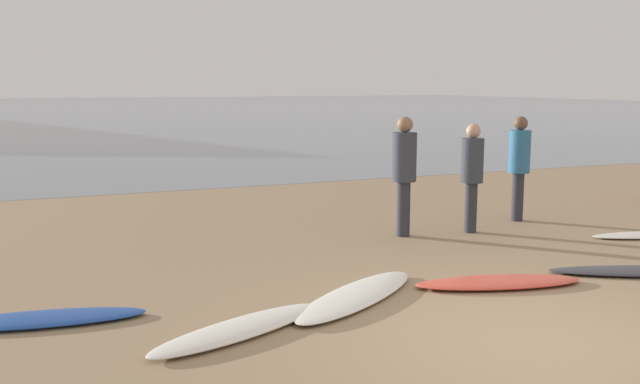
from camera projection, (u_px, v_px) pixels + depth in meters
name	position (u px, v px, depth m)	size (l,w,h in m)	color
ground_plane	(230.00, 194.00, 15.43)	(120.00, 120.00, 0.20)	#997C5B
ocean_water	(70.00, 110.00, 61.10)	(140.00, 100.00, 0.01)	slate
surfboard_0	(37.00, 319.00, 6.85)	(2.06, 0.53, 0.08)	#1E479E
surfboard_1	(240.00, 329.00, 6.57)	(2.01, 0.50, 0.09)	silver
surfboard_2	(357.00, 295.00, 7.60)	(2.23, 0.59, 0.10)	silver
surfboard_3	(499.00, 282.00, 8.11)	(1.98, 0.55, 0.09)	#D84C38
person_0	(519.00, 160.00, 11.81)	(0.36, 0.36, 1.77)	#2D2D38
person_2	(404.00, 166.00, 10.61)	(0.37, 0.37, 1.82)	#2D2D38
person_3	(472.00, 169.00, 10.89)	(0.34, 0.34, 1.70)	#2D2D38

